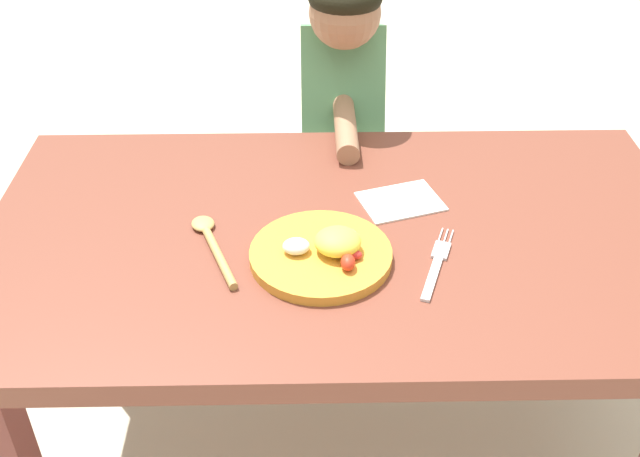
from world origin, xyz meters
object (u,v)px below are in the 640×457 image
person (341,151)px  spoon (212,243)px  plate (323,253)px  fork (437,264)px

person → spoon: bearing=66.4°
plate → person: (0.06, 0.64, -0.16)m
plate → spoon: (-0.20, 0.04, -0.01)m
fork → person: size_ratio=0.21×
plate → spoon: size_ratio=1.15×
spoon → person: 0.67m
spoon → person: bearing=-44.7°
plate → spoon: bearing=167.6°
fork → person: bearing=31.1°
plate → person: 0.67m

